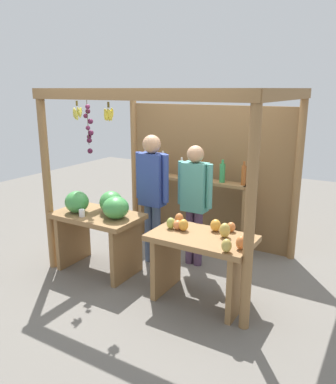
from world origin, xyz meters
TOP-DOWN VIEW (x-y plane):
  - ground_plane at (0.00, 0.00)m, footprint 12.00×12.00m
  - market_stall at (-0.01, 0.40)m, footprint 2.73×1.96m
  - fruit_counter_left at (-0.68, -0.69)m, footprint 1.09×0.64m
  - fruit_counter_right at (0.72, -0.69)m, footprint 1.09×0.66m
  - bottle_shelf_unit at (-0.13, 0.69)m, footprint 1.74×0.22m
  - vendor_man at (-0.26, -0.14)m, footprint 0.48×0.23m
  - vendor_woman at (0.24, 0.08)m, footprint 0.48×0.21m

SIDE VIEW (x-z plane):
  - ground_plane at x=0.00m, z-range 0.00..0.00m
  - fruit_counter_right at x=0.72m, z-range 0.10..1.02m
  - fruit_counter_left at x=-0.68m, z-range 0.17..1.21m
  - bottle_shelf_unit at x=-0.13m, z-range 0.10..1.46m
  - vendor_woman at x=0.24m, z-range 0.15..1.73m
  - vendor_man at x=-0.26m, z-range 0.18..1.88m
  - market_stall at x=-0.01m, z-range 0.20..2.46m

